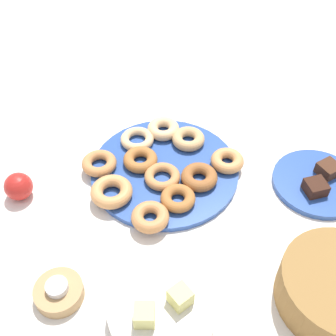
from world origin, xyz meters
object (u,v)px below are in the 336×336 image
at_px(donut_5, 112,192).
at_px(candle_holder, 59,292).
at_px(donut_3, 162,177).
at_px(donut_plate, 165,170).
at_px(donut_9, 179,198).
at_px(fruit_bowl, 162,312).
at_px(melon_chunk_left, 180,297).
at_px(tealight, 57,287).
at_px(donut_6, 140,160).
at_px(donut_8, 227,161).
at_px(apple, 18,186).
at_px(donut_10, 137,139).
at_px(brownie_near, 328,169).
at_px(brownie_far, 316,187).
at_px(donut_1, 150,217).
at_px(donut_4, 99,163).
at_px(melon_chunk_right, 145,315).
at_px(donut_2, 188,139).
at_px(donut_0, 199,177).
at_px(donut_7, 163,129).
at_px(cake_plate, 317,183).

xyz_separation_m(donut_5, candle_holder, (0.14, 0.21, -0.01)).
bearing_deg(donut_3, donut_5, 7.13).
height_order(donut_plate, donut_9, donut_9).
distance_m(donut_5, donut_9, 0.15).
relative_size(fruit_bowl, melon_chunk_left, 5.47).
distance_m(tealight, melon_chunk_left, 0.23).
height_order(donut_6, donut_8, same).
bearing_deg(melon_chunk_left, donut_6, -92.67).
bearing_deg(donut_8, donut_6, -17.09).
bearing_deg(donut_plate, candle_holder, 42.59).
height_order(donut_8, apple, apple).
relative_size(donut_5, donut_6, 1.15).
distance_m(donut_10, fruit_bowl, 0.47).
bearing_deg(tealight, brownie_near, -168.45).
height_order(donut_6, brownie_far, brownie_far).
distance_m(donut_1, donut_10, 0.25).
height_order(donut_3, brownie_near, brownie_near).
bearing_deg(donut_5, donut_4, -83.28).
bearing_deg(donut_4, donut_6, 170.29).
distance_m(donut_8, melon_chunk_right, 0.45).
xyz_separation_m(candle_holder, tealight, (0.00, 0.00, 0.02)).
bearing_deg(apple, donut_10, -163.62).
bearing_deg(donut_4, donut_8, 165.28).
bearing_deg(melon_chunk_left, donut_10, -93.43).
bearing_deg(donut_10, donut_6, 82.74).
bearing_deg(apple, candle_holder, 102.08).
relative_size(donut_4, brownie_near, 1.83).
xyz_separation_m(donut_2, fruit_bowl, (0.19, 0.42, -0.01)).
xyz_separation_m(donut_8, candle_holder, (0.43, 0.23, -0.01)).
height_order(donut_0, donut_2, donut_0).
relative_size(donut_1, donut_3, 0.98).
distance_m(donut_1, melon_chunk_left, 0.21).
bearing_deg(tealight, donut_7, -129.24).
relative_size(donut_10, tealight, 2.03).
xyz_separation_m(donut_1, brownie_near, (-0.44, -0.02, 0.00)).
xyz_separation_m(donut_8, brownie_near, (-0.22, 0.09, 0.00)).
height_order(donut_7, cake_plate, donut_7).
bearing_deg(melon_chunk_right, donut_3, -110.39).
bearing_deg(apple, brownie_far, 163.96).
relative_size(cake_plate, apple, 3.30).
bearing_deg(cake_plate, brownie_near, -153.43).
height_order(donut_9, tealight, tealight).
xyz_separation_m(donut_4, apple, (0.19, 0.03, 0.01)).
xyz_separation_m(donut_6, donut_10, (-0.01, -0.08, -0.00)).
relative_size(donut_6, donut_7, 1.00).
bearing_deg(tealight, donut_plate, -137.41).
bearing_deg(brownie_near, donut_3, -13.07).
bearing_deg(donut_8, apple, -5.92).
height_order(brownie_near, candle_holder, brownie_near).
height_order(donut_10, tealight, tealight).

